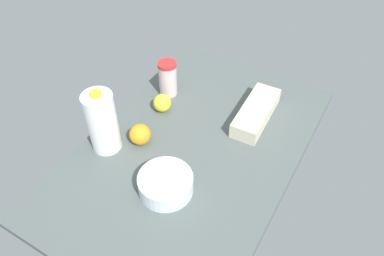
{
  "coord_description": "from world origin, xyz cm",
  "views": [
    {
      "loc": [
        -83.37,
        -48.95,
        109.01
      ],
      "look_at": [
        0.0,
        0.0,
        13.0
      ],
      "focal_mm": 35.0,
      "sensor_mm": 36.0,
      "label": 1
    }
  ],
  "objects_px": {
    "milk_jug": "(102,122)",
    "lemon_far_back": "(162,103)",
    "egg_carton": "(256,113)",
    "tumbler_cup": "(168,78)",
    "orange_by_jug": "(140,134)",
    "mixing_bowl": "(166,184)"
  },
  "relations": [
    {
      "from": "milk_jug",
      "to": "lemon_far_back",
      "type": "distance_m",
      "value": 0.3
    },
    {
      "from": "egg_carton",
      "to": "tumbler_cup",
      "type": "xyz_separation_m",
      "value": [
        -0.04,
        0.4,
        0.05
      ]
    },
    {
      "from": "tumbler_cup",
      "to": "orange_by_jug",
      "type": "bearing_deg",
      "value": -167.11
    },
    {
      "from": "mixing_bowl",
      "to": "orange_by_jug",
      "type": "bearing_deg",
      "value": 56.04
    },
    {
      "from": "orange_by_jug",
      "to": "tumbler_cup",
      "type": "bearing_deg",
      "value": 12.89
    },
    {
      "from": "milk_jug",
      "to": "orange_by_jug",
      "type": "distance_m",
      "value": 0.15
    },
    {
      "from": "egg_carton",
      "to": "tumbler_cup",
      "type": "relative_size",
      "value": 1.87
    },
    {
      "from": "mixing_bowl",
      "to": "lemon_far_back",
      "type": "xyz_separation_m",
      "value": [
        0.34,
        0.24,
        0.0
      ]
    },
    {
      "from": "milk_jug",
      "to": "mixing_bowl",
      "type": "height_order",
      "value": "milk_jug"
    },
    {
      "from": "egg_carton",
      "to": "mixing_bowl",
      "type": "height_order",
      "value": "mixing_bowl"
    },
    {
      "from": "lemon_far_back",
      "to": "tumbler_cup",
      "type": "bearing_deg",
      "value": 20.02
    },
    {
      "from": "orange_by_jug",
      "to": "egg_carton",
      "type": "bearing_deg",
      "value": -43.48
    },
    {
      "from": "egg_carton",
      "to": "milk_jug",
      "type": "height_order",
      "value": "milk_jug"
    },
    {
      "from": "milk_jug",
      "to": "mixing_bowl",
      "type": "distance_m",
      "value": 0.33
    },
    {
      "from": "milk_jug",
      "to": "lemon_far_back",
      "type": "height_order",
      "value": "milk_jug"
    },
    {
      "from": "egg_carton",
      "to": "milk_jug",
      "type": "xyz_separation_m",
      "value": [
        -0.43,
        0.43,
        0.09
      ]
    },
    {
      "from": "mixing_bowl",
      "to": "egg_carton",
      "type": "bearing_deg",
      "value": -13.85
    },
    {
      "from": "orange_by_jug",
      "to": "lemon_far_back",
      "type": "bearing_deg",
      "value": 8.87
    },
    {
      "from": "egg_carton",
      "to": "orange_by_jug",
      "type": "distance_m",
      "value": 0.48
    },
    {
      "from": "milk_jug",
      "to": "lemon_far_back",
      "type": "bearing_deg",
      "value": -13.59
    },
    {
      "from": "mixing_bowl",
      "to": "milk_jug",
      "type": "bearing_deg",
      "value": 79.08
    },
    {
      "from": "milk_jug",
      "to": "tumbler_cup",
      "type": "distance_m",
      "value": 0.39
    }
  ]
}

